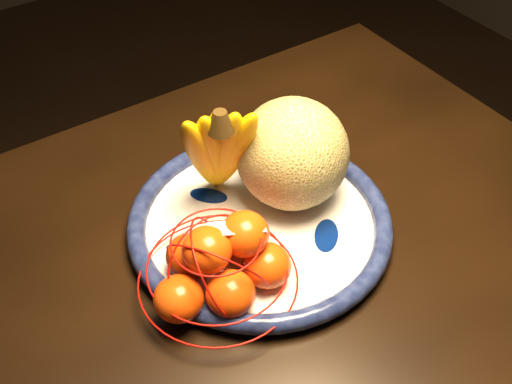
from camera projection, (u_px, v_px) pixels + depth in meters
dining_table at (164, 339)px, 0.90m from camera, size 1.42×0.87×0.70m
fruit_bowl at (260, 223)px, 0.94m from camera, size 0.39×0.39×0.03m
cantaloupe at (292, 154)px, 0.92m from camera, size 0.17×0.17×0.17m
banana_bunch at (218, 147)px, 0.90m from camera, size 0.13×0.13×0.21m
mandarin_bag at (222, 264)px, 0.83m from camera, size 0.27×0.27×0.13m
price_tag at (237, 227)px, 0.80m from camera, size 0.08×0.05×0.01m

